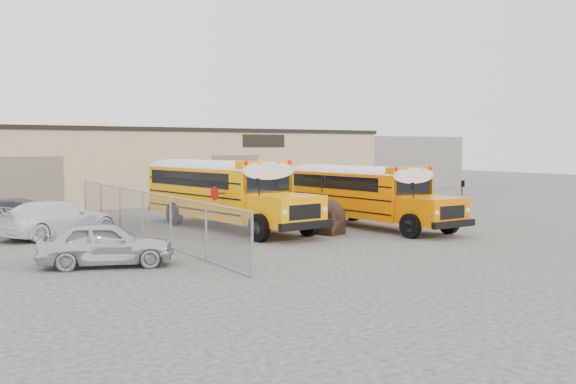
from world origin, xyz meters
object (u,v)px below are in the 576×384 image
school_bus_left (156,182)px  car_white (58,219)px  tarp_bundle (330,216)px  car_dark (21,217)px  school_bus_right (290,184)px  car_silver (106,244)px

school_bus_left → car_white: size_ratio=2.14×
school_bus_left → car_white: (-5.86, -5.28, -1.02)m
tarp_bundle → car_dark: 12.45m
school_bus_left → tarp_bundle: size_ratio=7.41×
school_bus_left → car_white: bearing=-138.0°
school_bus_left → school_bus_right: school_bus_left is taller
tarp_bundle → car_silver: tarp_bundle is taller
school_bus_left → tarp_bundle: school_bus_left is taller
school_bus_right → tarp_bundle: 7.52m
car_white → car_silver: bearing=155.0°
car_silver → car_dark: 8.87m
school_bus_right → car_white: 12.11m
car_silver → school_bus_left: bearing=-6.0°
school_bus_left → car_silver: (-5.95, -12.47, -1.07)m
school_bus_left → car_dark: school_bus_left is taller
car_white → car_dark: (-1.10, 1.62, -0.01)m
car_white → car_dark: car_white is taller
tarp_bundle → car_dark: tarp_bundle is taller
school_bus_right → car_dark: size_ratio=2.22×
school_bus_left → tarp_bundle: 10.88m
school_bus_left → car_dark: size_ratio=2.45×
school_bus_right → car_white: bearing=-169.7°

